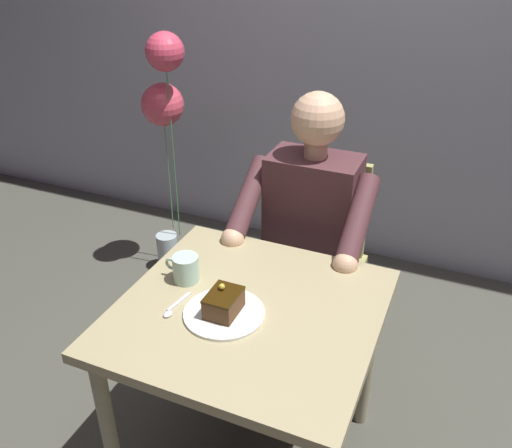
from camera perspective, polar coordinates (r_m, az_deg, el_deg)
The scene contains 8 objects.
dining_table at distance 1.79m, azimuth -0.77°, elevation -11.36°, with size 0.81×0.79×0.72m.
chair at distance 2.42m, azimuth 6.36°, elevation -2.91°, with size 0.42×0.42×0.89m.
seated_person at distance 2.20m, azimuth 5.23°, elevation -1.78°, with size 0.53×0.58×1.24m.
dessert_plate at distance 1.70m, azimuth -3.40°, elevation -9.41°, with size 0.25×0.25×0.01m, color white.
cake_slice at distance 1.67m, azimuth -3.45°, elevation -8.32°, with size 0.09×0.12×0.09m.
coffee_cup at distance 1.83m, azimuth -7.49°, elevation -4.65°, with size 0.12×0.09×0.09m.
dessert_spoon at distance 1.73m, azimuth -8.78°, elevation -8.81°, with size 0.03×0.14×0.01m.
balloon_display at distance 2.85m, azimuth -9.71°, elevation 11.39°, with size 0.28×0.26×1.33m.
Camera 1 is at (-0.55, 1.23, 1.79)m, focal length 37.74 mm.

